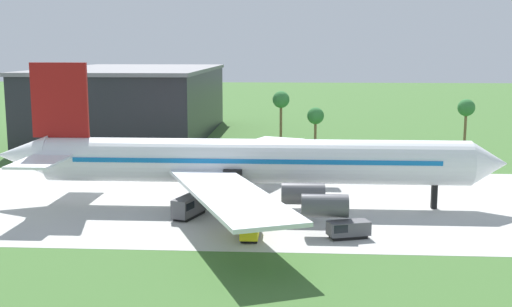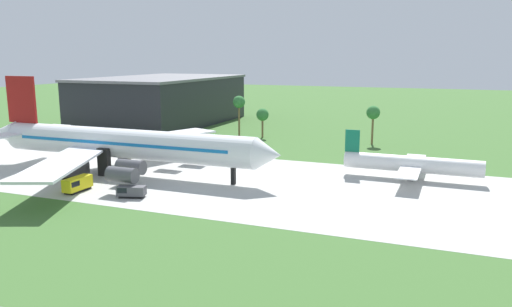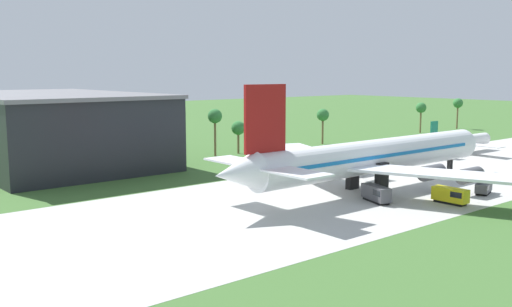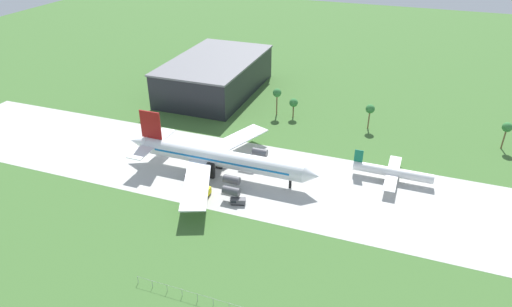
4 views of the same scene
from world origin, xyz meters
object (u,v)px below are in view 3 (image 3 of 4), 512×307
jet_airliner (373,157)px  catering_van (377,194)px  regional_aircraft (459,142)px  fuel_truck (451,195)px  terminal_building (49,128)px  baggage_tug (483,188)px

jet_airliner → catering_van: 10.38m
regional_aircraft → fuel_truck: 61.67m
jet_airliner → terminal_building: 75.46m
jet_airliner → baggage_tug: size_ratio=13.52×
baggage_tug → catering_van: (-19.10, 7.84, 0.36)m
jet_airliner → regional_aircraft: jet_airliner is taller
jet_airliner → baggage_tug: (12.36, -14.22, -5.00)m
fuel_truck → regional_aircraft: bearing=29.8°
jet_airliner → baggage_tug: jet_airliner is taller
fuel_truck → terminal_building: size_ratio=0.09×
jet_airliner → regional_aircraft: bearing=16.2°
fuel_truck → catering_van: catering_van is taller
baggage_tug → fuel_truck: bearing=-177.6°
fuel_truck → terminal_building: bearing=112.2°
terminal_building → catering_van: bearing=-71.1°
baggage_tug → fuel_truck: 10.82m
terminal_building → jet_airliner: bearing=-64.6°
catering_van → terminal_building: size_ratio=0.10×
jet_airliner → catering_van: bearing=-136.6°
jet_airliner → regional_aircraft: 57.41m
catering_van → fuel_truck: bearing=-45.0°
jet_airliner → regional_aircraft: size_ratio=2.65×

